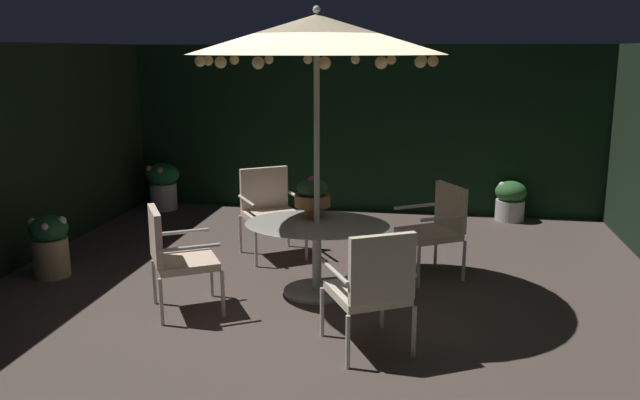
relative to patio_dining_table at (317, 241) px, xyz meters
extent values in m
cube|color=#50423B|center=(0.06, -0.27, -0.55)|extent=(7.47, 7.98, 0.02)
cube|color=black|center=(0.06, 3.57, 0.68)|extent=(7.47, 0.30, 2.44)
cylinder|color=silver|center=(0.00, 0.00, -0.52)|extent=(0.66, 0.66, 0.03)
cylinder|color=silver|center=(0.00, 0.00, -0.19)|extent=(0.09, 0.09, 0.69)
ellipsoid|color=#AEAEA1|center=(0.00, 0.00, 0.17)|extent=(1.42, 1.09, 0.03)
cylinder|color=beige|center=(0.00, 0.00, 0.68)|extent=(0.06, 0.06, 2.44)
cone|color=beige|center=(0.00, 0.00, 1.96)|extent=(2.39, 2.39, 0.36)
sphere|color=beige|center=(0.00, 0.00, 2.18)|extent=(0.07, 0.07, 0.07)
sphere|color=#F9DB8C|center=(1.05, -0.02, 1.72)|extent=(0.10, 0.10, 0.10)
sphere|color=#F9DB8C|center=(0.95, 0.46, 1.72)|extent=(0.10, 0.10, 0.10)
sphere|color=#F9DB8C|center=(0.63, 0.84, 1.72)|extent=(0.10, 0.10, 0.10)
sphere|color=#F9DB8C|center=(0.24, 1.03, 1.72)|extent=(0.10, 0.10, 0.10)
sphere|color=#F9DB8C|center=(-0.28, 1.02, 1.72)|extent=(0.10, 0.10, 0.10)
sphere|color=#F9DB8C|center=(-0.66, 0.82, 1.72)|extent=(0.10, 0.10, 0.10)
sphere|color=#F9DB8C|center=(-0.94, 0.49, 1.72)|extent=(0.10, 0.10, 0.10)
sphere|color=#F9DB8C|center=(-1.05, 0.03, 1.72)|extent=(0.10, 0.10, 0.10)
sphere|color=#F9DB8C|center=(-0.97, -0.41, 1.72)|extent=(0.10, 0.10, 0.10)
sphere|color=#F9DB8C|center=(-0.64, -0.84, 1.72)|extent=(0.10, 0.10, 0.10)
sphere|color=#F9DB8C|center=(-0.28, -1.02, 1.72)|extent=(0.10, 0.10, 0.10)
sphere|color=#F9DB8C|center=(0.24, -1.03, 1.72)|extent=(0.10, 0.10, 0.10)
sphere|color=#F9DB8C|center=(0.66, -0.83, 1.72)|extent=(0.10, 0.10, 0.10)
sphere|color=#F9DB8C|center=(0.95, -0.46, 1.72)|extent=(0.10, 0.10, 0.10)
cylinder|color=#A56C41|center=(-0.08, 0.19, 0.24)|extent=(0.16, 0.16, 0.12)
cylinder|color=#AA6C43|center=(-0.08, 0.19, 0.36)|extent=(0.36, 0.36, 0.11)
ellipsoid|color=#254829|center=(-0.08, 0.19, 0.49)|extent=(0.31, 0.31, 0.19)
sphere|color=#AA3B8A|center=(-0.08, 0.19, 0.56)|extent=(0.11, 0.11, 0.11)
cylinder|color=beige|center=(0.22, -0.98, -0.32)|extent=(0.04, 0.04, 0.43)
cylinder|color=beige|center=(0.70, -0.72, -0.32)|extent=(0.04, 0.04, 0.43)
cylinder|color=beige|center=(0.50, -1.52, -0.32)|extent=(0.04, 0.04, 0.43)
cylinder|color=beige|center=(0.99, -1.25, -0.32)|extent=(0.04, 0.04, 0.43)
cube|color=beige|center=(0.60, -1.12, -0.07)|extent=(0.75, 0.77, 0.07)
cube|color=beige|center=(0.74, -1.37, 0.23)|extent=(0.49, 0.30, 0.53)
cylinder|color=beige|center=(0.36, -1.25, 0.14)|extent=(0.30, 0.52, 0.04)
cylinder|color=beige|center=(0.85, -0.99, 0.14)|extent=(0.30, 0.52, 0.04)
cylinder|color=silver|center=(0.99, 0.30, -0.32)|extent=(0.04, 0.04, 0.43)
cylinder|color=silver|center=(0.70, 0.76, -0.32)|extent=(0.04, 0.04, 0.43)
cylinder|color=silver|center=(1.45, 0.59, -0.32)|extent=(0.04, 0.04, 0.43)
cylinder|color=silver|center=(1.16, 1.05, -0.32)|extent=(0.04, 0.04, 0.43)
cube|color=beige|center=(1.08, 0.68, -0.07)|extent=(0.74, 0.73, 0.07)
cube|color=beige|center=(1.30, 0.82, 0.20)|extent=(0.33, 0.47, 0.47)
cylinder|color=silver|center=(1.22, 0.45, 0.17)|extent=(0.46, 0.31, 0.04)
cylinder|color=silver|center=(0.93, 0.91, 0.17)|extent=(0.46, 0.31, 0.04)
cylinder|color=beige|center=(-0.30, 0.99, -0.31)|extent=(0.04, 0.04, 0.45)
cylinder|color=beige|center=(-0.80, 0.65, -0.31)|extent=(0.04, 0.04, 0.45)
cylinder|color=beige|center=(-0.62, 1.46, -0.31)|extent=(0.04, 0.04, 0.45)
cylinder|color=beige|center=(-1.12, 1.13, -0.31)|extent=(0.04, 0.04, 0.45)
cube|color=beige|center=(-0.71, 1.06, -0.05)|extent=(0.80, 0.80, 0.07)
cube|color=beige|center=(-0.86, 1.28, 0.23)|extent=(0.51, 0.37, 0.49)
cylinder|color=beige|center=(-0.46, 1.23, 0.16)|extent=(0.34, 0.48, 0.04)
cylinder|color=beige|center=(-0.96, 0.89, 0.16)|extent=(0.34, 0.48, 0.04)
cylinder|color=beige|center=(-1.00, -0.28, -0.32)|extent=(0.04, 0.04, 0.43)
cylinder|color=beige|center=(-0.73, -0.73, -0.32)|extent=(0.04, 0.04, 0.43)
cylinder|color=beige|center=(-1.47, -0.55, -0.32)|extent=(0.04, 0.04, 0.43)
cylinder|color=beige|center=(-1.20, -1.01, -0.32)|extent=(0.04, 0.04, 0.43)
cube|color=beige|center=(-1.10, -0.64, -0.07)|extent=(0.72, 0.72, 0.07)
cube|color=beige|center=(-1.32, -0.77, 0.21)|extent=(0.31, 0.47, 0.48)
cylinder|color=beige|center=(-1.23, -0.41, 0.15)|extent=(0.47, 0.29, 0.04)
cylinder|color=beige|center=(-0.96, -0.87, 0.15)|extent=(0.47, 0.29, 0.04)
cylinder|color=tan|center=(-2.86, -0.01, -0.33)|extent=(0.36, 0.36, 0.42)
ellipsoid|color=#23552C|center=(-2.86, -0.01, -0.01)|extent=(0.40, 0.40, 0.28)
sphere|color=silver|center=(-2.73, 0.02, 0.07)|extent=(0.10, 0.10, 0.10)
sphere|color=beige|center=(-2.84, 0.09, 0.03)|extent=(0.09, 0.09, 0.09)
sphere|color=silver|center=(-2.92, 0.08, 0.02)|extent=(0.08, 0.08, 0.08)
sphere|color=beige|center=(-3.03, -0.03, 0.06)|extent=(0.09, 0.09, 0.09)
sphere|color=silver|center=(-2.91, -0.09, 0.00)|extent=(0.11, 0.11, 0.11)
sphere|color=silver|center=(-2.81, -0.16, 0.05)|extent=(0.07, 0.07, 0.07)
cylinder|color=beige|center=(2.21, 3.23, -0.39)|extent=(0.40, 0.40, 0.29)
ellipsoid|color=#2D6130|center=(2.21, 3.23, -0.12)|extent=(0.43, 0.43, 0.30)
sphere|color=silver|center=(2.32, 3.22, -0.06)|extent=(0.07, 0.07, 0.07)
sphere|color=beige|center=(2.21, 3.33, -0.07)|extent=(0.07, 0.07, 0.07)
sphere|color=beige|center=(2.08, 3.20, -0.03)|extent=(0.09, 0.09, 0.09)
sphere|color=silver|center=(2.16, 3.08, -0.11)|extent=(0.09, 0.09, 0.09)
cylinder|color=beige|center=(-2.89, 3.00, -0.34)|extent=(0.40, 0.40, 0.40)
ellipsoid|color=#1B6331|center=(-2.89, 3.00, 0.00)|extent=(0.49, 0.49, 0.34)
sphere|color=orange|center=(-2.74, 2.97, 0.02)|extent=(0.06, 0.06, 0.06)
sphere|color=orange|center=(-2.87, 3.18, 0.07)|extent=(0.06, 0.06, 0.06)
sphere|color=orange|center=(-2.99, 3.06, 0.04)|extent=(0.08, 0.08, 0.08)
sphere|color=#DD7D46|center=(-3.03, 2.87, 0.11)|extent=(0.09, 0.09, 0.09)
sphere|color=orange|center=(-2.85, 2.82, 0.10)|extent=(0.10, 0.10, 0.10)
camera|label=1|loc=(1.05, -5.95, 1.82)|focal=36.17mm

